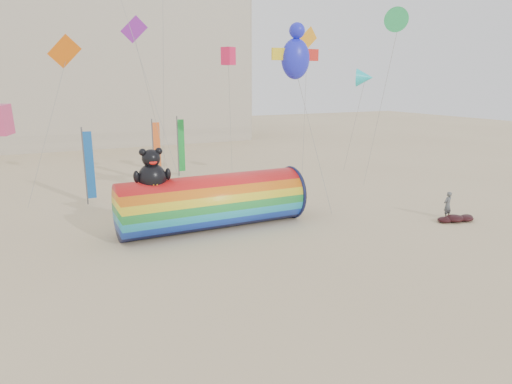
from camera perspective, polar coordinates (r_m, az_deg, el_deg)
name	(u,v)px	position (r m, az deg, el deg)	size (l,w,h in m)	color
ground	(260,245)	(23.28, 0.52, -6.67)	(160.00, 160.00, 0.00)	#CCB58C
hotel_building	(4,62)	(65.52, -28.97, 14.00)	(60.40, 15.40, 20.60)	#B7AD99
windsock_assembly	(212,200)	(25.64, -5.49, -1.04)	(10.50, 3.20, 4.84)	red
kite_handler	(447,205)	(29.84, 22.82, -1.51)	(0.60, 0.39, 1.64)	#4D5154
fabric_bundle	(456,218)	(29.60, 23.74, -3.03)	(2.62, 1.35, 0.41)	#36090D
festival_banners	(146,153)	(36.65, -13.60, 4.75)	(8.96, 6.64, 5.20)	#59595E
flying_kites	(210,5)	(27.53, -5.81, 22.18)	(23.61, 8.99, 9.69)	#FE240D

